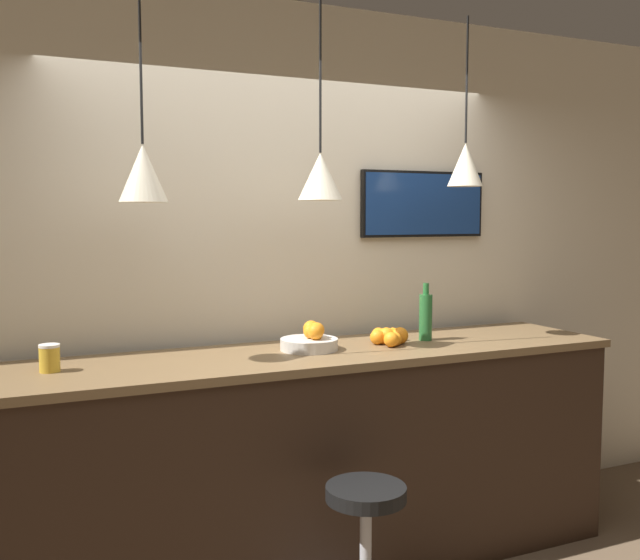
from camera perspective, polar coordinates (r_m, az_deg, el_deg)
name	(u,v)px	position (r m, az deg, el deg)	size (l,w,h in m)	color
back_wall	(285,273)	(3.91, -2.84, 0.55)	(8.00, 0.06, 2.90)	beige
service_counter	(320,459)	(3.67, 0.00, -14.13)	(3.11, 0.72, 1.10)	black
bar_stool	(366,538)	(3.18, 3.67, -19.93)	(0.41, 0.41, 0.64)	#B7B7BC
fruit_bowl	(311,340)	(3.54, -0.75, -4.81)	(0.29, 0.29, 0.14)	beige
orange_pile	(388,336)	(3.73, 5.47, -4.50)	(0.23, 0.25, 0.09)	orange
juice_bottle	(426,316)	(3.84, 8.45, -2.87)	(0.07, 0.07, 0.31)	#286B33
spread_jar	(50,358)	(3.25, -20.82, -5.86)	(0.09, 0.09, 0.12)	gold
pendant_lamp_left	(143,172)	(3.21, -13.97, 8.36)	(0.21, 0.21, 0.98)	black
pendant_lamp_middle	(320,176)	(3.46, 0.02, 8.35)	(0.22, 0.22, 0.96)	black
pendant_lamp_right	(465,164)	(3.89, 11.55, 9.09)	(0.19, 0.19, 0.88)	black
mounted_tv	(423,204)	(4.24, 8.27, 6.03)	(0.81, 0.04, 0.38)	black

